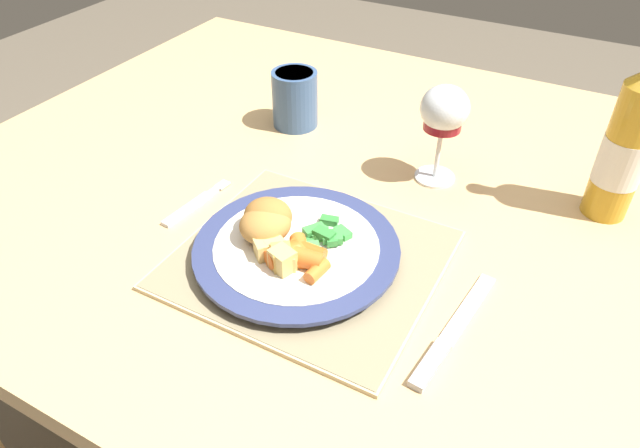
% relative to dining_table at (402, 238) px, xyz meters
% --- Properties ---
extents(dining_table, '(1.44, 1.01, 0.74)m').
position_rel_dining_table_xyz_m(dining_table, '(0.00, 0.00, 0.00)').
color(dining_table, tan).
rests_on(dining_table, ground).
extents(placemat, '(0.32, 0.29, 0.01)m').
position_rel_dining_table_xyz_m(placemat, '(-0.06, -0.19, 0.08)').
color(placemat, '#CCB789').
rests_on(placemat, dining_table).
extents(dinner_plate, '(0.26, 0.26, 0.02)m').
position_rel_dining_table_xyz_m(dinner_plate, '(-0.07, -0.19, 0.09)').
color(dinner_plate, white).
rests_on(dinner_plate, placemat).
extents(breaded_croquettes, '(0.08, 0.09, 0.05)m').
position_rel_dining_table_xyz_m(breaded_croquettes, '(-0.12, -0.19, 0.13)').
color(breaded_croquettes, '#B77F3D').
rests_on(breaded_croquettes, dinner_plate).
extents(green_beans_pile, '(0.06, 0.10, 0.02)m').
position_rel_dining_table_xyz_m(green_beans_pile, '(-0.05, -0.17, 0.11)').
color(green_beans_pile, '#4CA84C').
rests_on(green_beans_pile, dinner_plate).
extents(glazed_carrots, '(0.08, 0.07, 0.02)m').
position_rel_dining_table_xyz_m(glazed_carrots, '(-0.05, -0.22, 0.11)').
color(glazed_carrots, orange).
rests_on(glazed_carrots, dinner_plate).
extents(fork, '(0.03, 0.13, 0.01)m').
position_rel_dining_table_xyz_m(fork, '(-0.26, -0.17, 0.08)').
color(fork, silver).
rests_on(fork, dining_table).
extents(table_knife, '(0.04, 0.20, 0.01)m').
position_rel_dining_table_xyz_m(table_knife, '(0.14, -0.23, 0.08)').
color(table_knife, silver).
rests_on(table_knife, dining_table).
extents(wine_glass, '(0.07, 0.07, 0.15)m').
position_rel_dining_table_xyz_m(wine_glass, '(0.02, 0.07, 0.19)').
color(wine_glass, silver).
rests_on(wine_glass, dining_table).
extents(bottle, '(0.06, 0.06, 0.28)m').
position_rel_dining_table_xyz_m(bottle, '(0.26, 0.10, 0.19)').
color(bottle, gold).
rests_on(bottle, dining_table).
extents(roast_potatoes, '(0.06, 0.05, 0.03)m').
position_rel_dining_table_xyz_m(roast_potatoes, '(-0.08, -0.23, 0.12)').
color(roast_potatoes, '#E5BC66').
rests_on(roast_potatoes, dinner_plate).
extents(drinking_cup, '(0.08, 0.08, 0.10)m').
position_rel_dining_table_xyz_m(drinking_cup, '(-0.26, 0.12, 0.13)').
color(drinking_cup, '#385684').
rests_on(drinking_cup, dining_table).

